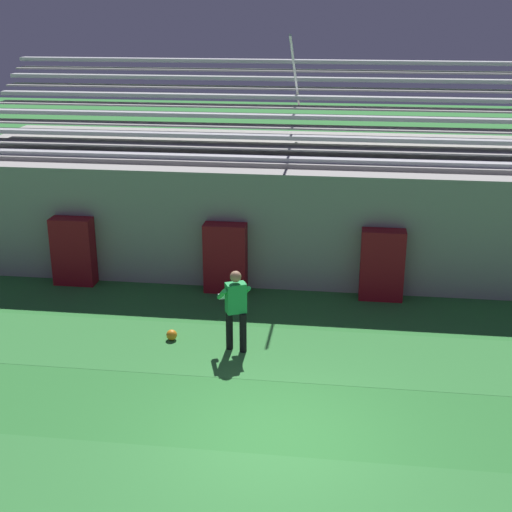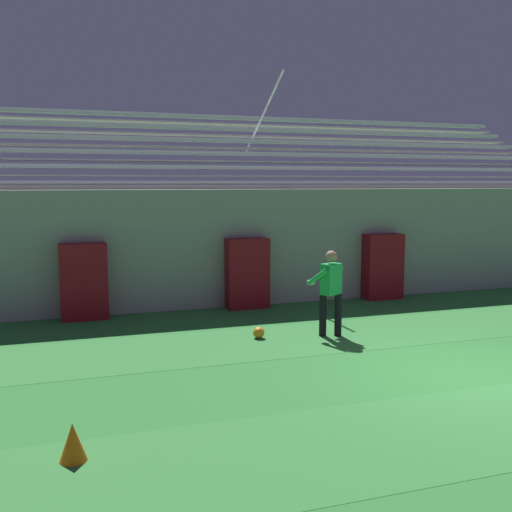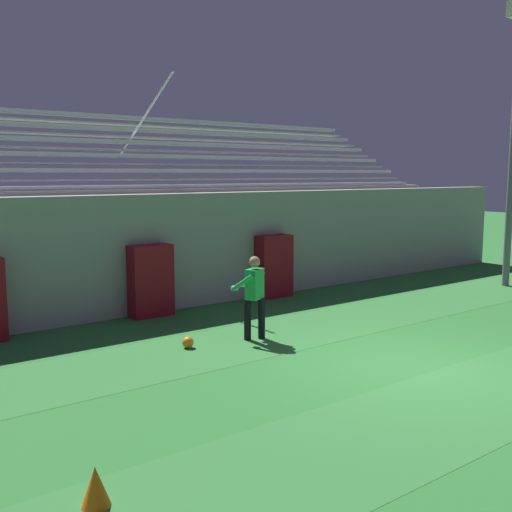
{
  "view_description": "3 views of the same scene",
  "coord_description": "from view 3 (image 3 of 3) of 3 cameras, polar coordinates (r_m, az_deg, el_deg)",
  "views": [
    {
      "loc": [
        0.93,
        -9.55,
        6.49
      ],
      "look_at": [
        -0.84,
        4.0,
        1.62
      ],
      "focal_mm": 50.0,
      "sensor_mm": 36.0,
      "label": 1
    },
    {
      "loc": [
        -6.08,
        -7.34,
        2.96
      ],
      "look_at": [
        -2.58,
        3.06,
        1.61
      ],
      "focal_mm": 42.0,
      "sensor_mm": 36.0,
      "label": 2
    },
    {
      "loc": [
        -8.06,
        -6.31,
        3.26
      ],
      "look_at": [
        -1.38,
        2.52,
        1.75
      ],
      "focal_mm": 42.0,
      "sensor_mm": 36.0,
      "label": 3
    }
  ],
  "objects": [
    {
      "name": "turf_stripe_far",
      "position": [
        12.69,
        3.89,
        -7.11
      ],
      "size": [
        28.0,
        2.23,
        0.01
      ],
      "primitive_type": "cube",
      "color": "#337A38",
      "rests_on": "ground"
    },
    {
      "name": "ground_plane",
      "position": [
        10.75,
        14.34,
        -10.13
      ],
      "size": [
        80.0,
        80.0,
        0.0
      ],
      "primitive_type": "plane",
      "color": "#2D7533"
    },
    {
      "name": "turf_stripe_mid",
      "position": [
        9.92,
        21.44,
        -11.94
      ],
      "size": [
        28.0,
        2.23,
        0.01
      ],
      "primitive_type": "cube",
      "color": "#337A38",
      "rests_on": "ground"
    },
    {
      "name": "back_wall",
      "position": [
        15.25,
        -4.9,
        0.76
      ],
      "size": [
        24.0,
        0.6,
        2.8
      ],
      "primitive_type": "cube",
      "color": "#999691",
      "rests_on": "ground"
    },
    {
      "name": "goalkeeper",
      "position": [
        11.82,
        -0.21,
        -3.46
      ],
      "size": [
        0.72,
        0.68,
        1.67
      ],
      "color": "black",
      "rests_on": "ground"
    },
    {
      "name": "traffic_cone",
      "position": [
        6.51,
        -15.04,
        -20.45
      ],
      "size": [
        0.3,
        0.3,
        0.42
      ],
      "primitive_type": "cone",
      "color": "orange",
      "rests_on": "ground"
    },
    {
      "name": "soccer_ball",
      "position": [
        11.49,
        -6.5,
        -8.18
      ],
      "size": [
        0.22,
        0.22,
        0.22
      ],
      "primitive_type": "sphere",
      "color": "orange",
      "rests_on": "ground"
    },
    {
      "name": "bleacher_stand",
      "position": [
        17.56,
        -9.61,
        1.97
      ],
      "size": [
        18.0,
        4.75,
        5.83
      ],
      "color": "#999691",
      "rests_on": "ground"
    },
    {
      "name": "padding_pillar_gate_left",
      "position": [
        13.97,
        -9.98,
        -2.35
      ],
      "size": [
        1.0,
        0.44,
        1.66
      ],
      "primitive_type": "cube",
      "color": "maroon",
      "rests_on": "ground"
    },
    {
      "name": "padding_pillar_gate_right",
      "position": [
        15.93,
        1.72,
        -0.99
      ],
      "size": [
        1.0,
        0.44,
        1.66
      ],
      "primitive_type": "cube",
      "color": "maroon",
      "rests_on": "ground"
    }
  ]
}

